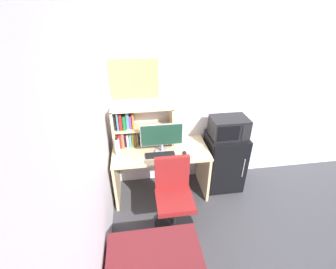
# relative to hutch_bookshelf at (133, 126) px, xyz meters

# --- Properties ---
(wall_back) EXTENTS (6.40, 0.04, 2.60)m
(wall_back) POSITION_rel_hutch_bookshelf_xyz_m (1.65, 0.15, 0.26)
(wall_back) COLOR silver
(wall_back) RESTS_ON ground_plane
(wall_left) EXTENTS (0.04, 4.40, 2.60)m
(wall_left) POSITION_rel_hutch_bookshelf_xyz_m (-0.37, -1.47, 0.26)
(wall_left) COLOR silver
(wall_left) RESTS_ON ground_plane
(desk) EXTENTS (1.30, 0.66, 0.76)m
(desk) POSITION_rel_hutch_bookshelf_xyz_m (0.35, -0.20, -0.51)
(desk) COLOR beige
(desk) RESTS_ON ground_plane
(hutch_bookshelf) EXTENTS (0.82, 0.28, 0.56)m
(hutch_bookshelf) POSITION_rel_hutch_bookshelf_xyz_m (0.00, 0.00, 0.00)
(hutch_bookshelf) COLOR beige
(hutch_bookshelf) RESTS_ON desk
(monitor) EXTENTS (0.56, 0.19, 0.42)m
(monitor) POSITION_rel_hutch_bookshelf_xyz_m (0.36, -0.25, -0.04)
(monitor) COLOR #B7B7BC
(monitor) RESTS_ON desk
(keyboard) EXTENTS (0.39, 0.12, 0.02)m
(keyboard) POSITION_rel_hutch_bookshelf_xyz_m (0.33, -0.34, -0.27)
(keyboard) COLOR black
(keyboard) RESTS_ON desk
(computer_mouse) EXTENTS (0.05, 0.09, 0.04)m
(computer_mouse) POSITION_rel_hutch_bookshelf_xyz_m (0.65, -0.36, -0.26)
(computer_mouse) COLOR black
(computer_mouse) RESTS_ON desk
(water_bottle) EXTENTS (0.07, 0.07, 0.26)m
(water_bottle) POSITION_rel_hutch_bookshelf_xyz_m (-0.21, -0.25, -0.16)
(water_bottle) COLOR silver
(water_bottle) RESTS_ON desk
(mini_fridge) EXTENTS (0.54, 0.50, 0.87)m
(mini_fridge) POSITION_rel_hutch_bookshelf_xyz_m (1.31, -0.17, -0.60)
(mini_fridge) COLOR black
(mini_fridge) RESTS_ON ground_plane
(microwave) EXTENTS (0.50, 0.35, 0.28)m
(microwave) POSITION_rel_hutch_bookshelf_xyz_m (1.31, -0.16, -0.03)
(microwave) COLOR black
(microwave) RESTS_ON mini_fridge
(desk_chair) EXTENTS (0.51, 0.51, 0.94)m
(desk_chair) POSITION_rel_hutch_bookshelf_xyz_m (0.44, -0.79, -0.63)
(desk_chair) COLOR black
(desk_chair) RESTS_ON ground_plane
(wall_corkboard) EXTENTS (0.62, 0.02, 0.51)m
(wall_corkboard) POSITION_rel_hutch_bookshelf_xyz_m (0.06, 0.11, 0.62)
(wall_corkboard) COLOR tan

